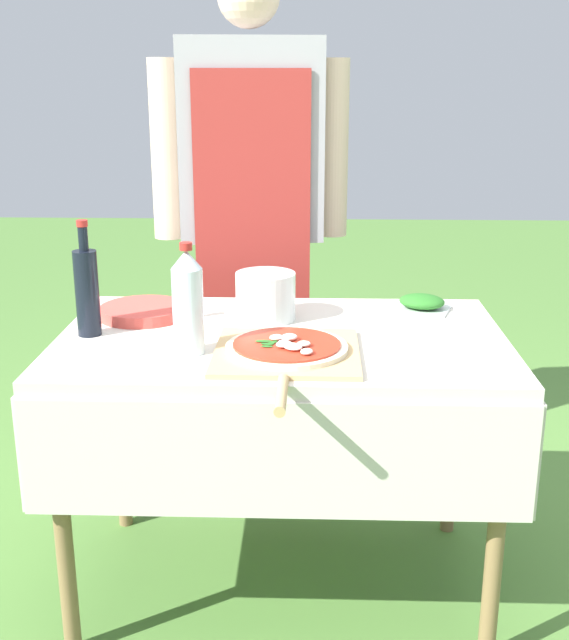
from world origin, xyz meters
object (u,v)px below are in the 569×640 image
(plate_stack, at_px, (143,311))
(person_cook, at_px, (251,192))
(water_bottle, at_px, (188,302))
(mixing_tub, at_px, (266,296))
(pizza_on_peel, at_px, (287,351))
(oil_bottle, at_px, (87,290))
(prep_table, at_px, (282,369))
(herb_container, at_px, (422,303))

(plate_stack, bearing_deg, person_cook, 64.00)
(water_bottle, xyz_separation_m, mixing_tub, (0.17, 0.28, -0.06))
(pizza_on_peel, distance_m, oil_bottle, 0.54)
(prep_table, xyz_separation_m, pizza_on_peel, (0.02, -0.16, 0.11))
(water_bottle, relative_size, plate_stack, 1.11)
(water_bottle, distance_m, plate_stack, 0.36)
(pizza_on_peel, bearing_deg, plate_stack, 142.66)
(plate_stack, bearing_deg, mixing_tub, -2.13)
(water_bottle, height_order, plate_stack, water_bottle)
(prep_table, xyz_separation_m, herb_container, (0.39, 0.24, 0.11))
(mixing_tub, relative_size, plate_stack, 0.67)
(oil_bottle, height_order, water_bottle, oil_bottle)
(mixing_tub, bearing_deg, water_bottle, -120.52)
(herb_container, height_order, plate_stack, herb_container)
(oil_bottle, bearing_deg, herb_container, 15.96)
(herb_container, relative_size, mixing_tub, 1.12)
(oil_bottle, relative_size, herb_container, 1.62)
(herb_container, bearing_deg, person_cook, 138.85)
(person_cook, bearing_deg, herb_container, 132.26)
(pizza_on_peel, xyz_separation_m, oil_bottle, (-0.51, 0.15, 0.10))
(herb_container, bearing_deg, pizza_on_peel, -132.74)
(prep_table, relative_size, water_bottle, 4.31)
(prep_table, relative_size, mixing_tub, 7.13)
(plate_stack, bearing_deg, oil_bottle, -122.45)
(water_bottle, height_order, mixing_tub, water_bottle)
(prep_table, height_order, mixing_tub, mixing_tub)
(oil_bottle, distance_m, herb_container, 0.92)
(pizza_on_peel, bearing_deg, prep_table, 96.53)
(prep_table, relative_size, person_cook, 0.68)
(water_bottle, bearing_deg, oil_bottle, 154.62)
(prep_table, height_order, pizza_on_peel, pizza_on_peel)
(prep_table, bearing_deg, herb_container, 31.61)
(oil_bottle, relative_size, plate_stack, 1.22)
(prep_table, height_order, plate_stack, plate_stack)
(water_bottle, bearing_deg, pizza_on_peel, -4.53)
(water_bottle, bearing_deg, prep_table, 33.63)
(person_cook, distance_m, oil_bottle, 0.81)
(pizza_on_peel, relative_size, mixing_tub, 3.25)
(person_cook, xyz_separation_m, herb_container, (0.51, -0.45, -0.25))
(water_bottle, height_order, herb_container, water_bottle)
(oil_bottle, bearing_deg, person_cook, 62.41)
(oil_bottle, xyz_separation_m, mixing_tub, (0.44, 0.15, -0.05))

